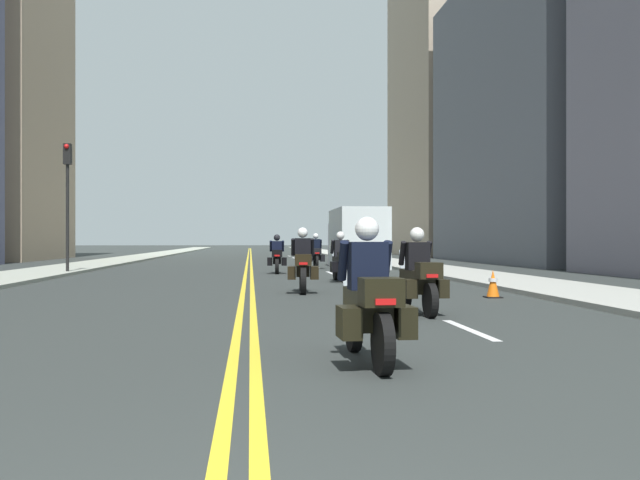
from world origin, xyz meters
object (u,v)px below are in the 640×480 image
traffic_cone_0 (493,284)px  motorcycle_3 (341,262)px  motorcycle_2 (303,267)px  motorcycle_5 (316,254)px  motorcycle_1 (419,278)px  traffic_light_near (67,184)px  motorcycle_0 (369,303)px  parked_truck (356,241)px  motorcycle_4 (277,258)px

traffic_cone_0 → motorcycle_3: bearing=112.4°
motorcycle_2 → motorcycle_5: size_ratio=0.97×
motorcycle_3 → motorcycle_5: 10.70m
motorcycle_1 → motorcycle_3: 9.77m
traffic_light_near → motorcycle_0: bearing=-68.0°
motorcycle_0 → motorcycle_2: motorcycle_2 is taller
traffic_cone_0 → parked_truck: parked_truck is taller
motorcycle_5 → traffic_light_near: (-10.08, -4.91, 2.80)m
traffic_cone_0 → traffic_light_near: (-12.54, 12.26, 3.15)m
motorcycle_0 → motorcycle_4: (-0.20, 20.54, -0.02)m
motorcycle_2 → parked_truck: (3.77, 15.92, 0.62)m
motorcycle_1 → traffic_cone_0: (2.53, 3.29, -0.32)m
motorcycle_2 → motorcycle_3: (1.55, 4.51, -0.01)m
parked_truck → motorcycle_5: bearing=-160.4°
parked_truck → traffic_light_near: bearing=-155.0°
motorcycle_1 → motorcycle_4: same height
motorcycle_5 → motorcycle_0: bearing=-92.7°
motorcycle_0 → motorcycle_1: size_ratio=0.95×
traffic_cone_0 → traffic_light_near: 17.82m
motorcycle_3 → traffic_cone_0: bearing=-70.8°
traffic_light_near → motorcycle_5: bearing=26.0°
traffic_cone_0 → motorcycle_4: bearing=110.0°
motorcycle_0 → motorcycle_3: size_ratio=0.98×
motorcycle_4 → motorcycle_3: bearing=-70.9°
motorcycle_2 → motorcycle_5: motorcycle_5 is taller
motorcycle_2 → motorcycle_1: bearing=-69.0°
parked_truck → motorcycle_0: bearing=-98.3°
motorcycle_2 → traffic_light_near: bearing=132.1°
motorcycle_3 → motorcycle_1: bearing=-92.4°
motorcycle_0 → motorcycle_1: (1.74, 4.95, -0.01)m
motorcycle_4 → parked_truck: 6.91m
motorcycle_0 → motorcycle_5: motorcycle_5 is taller
parked_truck → motorcycle_2: bearing=-103.3°
motorcycle_2 → traffic_cone_0: size_ratio=3.39×
motorcycle_1 → motorcycle_2: bearing=105.4°
motorcycle_5 → traffic_light_near: size_ratio=0.44×
motorcycle_4 → motorcycle_5: (2.01, 4.87, 0.04)m
motorcycle_0 → motorcycle_5: (1.81, 25.41, 0.02)m
motorcycle_4 → traffic_cone_0: bearing=-68.2°
traffic_cone_0 → traffic_light_near: bearing=135.7°
motorcycle_5 → motorcycle_4: bearing=-111.1°
motorcycle_2 → motorcycle_4: 10.34m
motorcycle_0 → traffic_light_near: (-8.27, 20.49, 2.82)m
motorcycle_5 → parked_truck: size_ratio=0.34×
motorcycle_3 → motorcycle_4: bearing=104.0°
traffic_cone_0 → motorcycle_0: bearing=-117.4°
motorcycle_3 → motorcycle_4: 6.11m
motorcycle_5 → motorcycle_3: bearing=-89.7°
motorcycle_1 → motorcycle_5: (0.07, 20.46, 0.03)m
motorcycle_4 → parked_truck: bearing=56.0°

